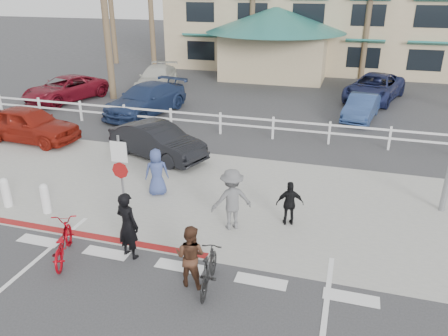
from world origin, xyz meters
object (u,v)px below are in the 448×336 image
(sign_post, at_px, (122,175))
(car_red_compact, at_px, (29,124))
(car_white_sedan, at_px, (157,141))
(bike_red, at_px, (62,242))
(bike_black, at_px, (209,270))

(sign_post, xyz_separation_m, car_red_compact, (-7.27, 5.08, -0.70))
(car_white_sedan, xyz_separation_m, car_red_compact, (-6.06, 0.21, 0.08))
(car_white_sedan, bearing_deg, car_red_compact, 108.06)
(bike_red, bearing_deg, car_red_compact, -71.28)
(car_red_compact, bearing_deg, sign_post, -121.35)
(sign_post, height_order, bike_black, sign_post)
(bike_black, bearing_deg, bike_red, -6.47)
(sign_post, bearing_deg, car_red_compact, 145.06)
(bike_red, relative_size, bike_black, 1.12)
(sign_post, xyz_separation_m, bike_black, (3.22, -2.12, -0.98))
(sign_post, height_order, bike_red, sign_post)
(sign_post, xyz_separation_m, bike_red, (-0.59, -2.06, -0.99))
(bike_black, relative_size, car_red_compact, 0.36)
(bike_red, relative_size, car_white_sedan, 0.43)
(car_white_sedan, distance_m, car_red_compact, 6.07)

